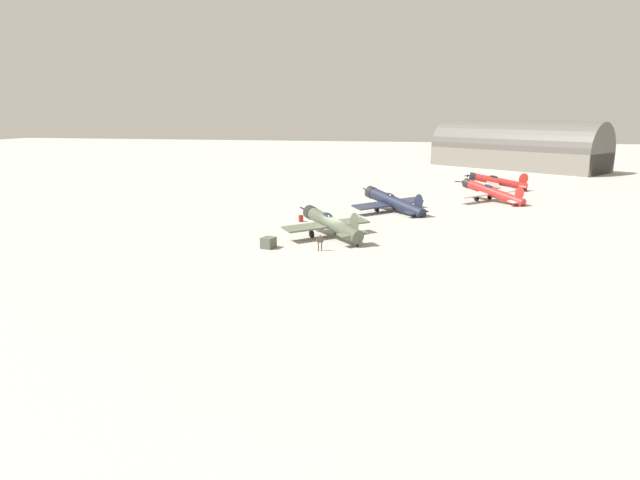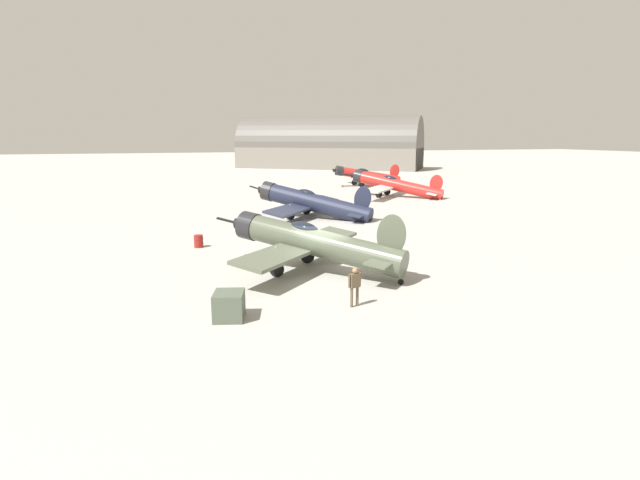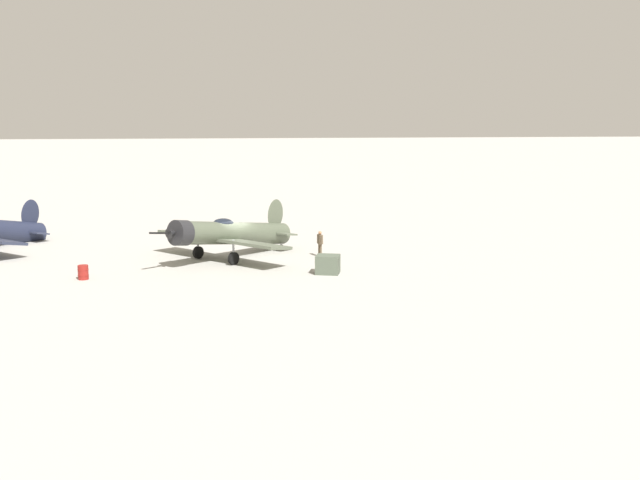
% 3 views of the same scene
% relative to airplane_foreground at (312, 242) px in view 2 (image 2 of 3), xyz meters
% --- Properties ---
extents(ground_plane, '(400.00, 400.00, 0.00)m').
position_rel_airplane_foreground_xyz_m(ground_plane, '(0.35, -0.36, -1.64)').
color(ground_plane, '#A8A59E').
extents(airplane_foreground, '(9.32, 9.31, 3.54)m').
position_rel_airplane_foreground_xyz_m(airplane_foreground, '(0.00, 0.00, 0.00)').
color(airplane_foreground, '#4C5442').
rests_on(airplane_foreground, ground_plane).
extents(airplane_mid_apron, '(10.06, 10.24, 3.48)m').
position_rel_airplane_foreground_xyz_m(airplane_mid_apron, '(5.30, 17.45, -0.27)').
color(airplane_mid_apron, '#1E2338').
rests_on(airplane_mid_apron, ground_plane).
extents(airplane_far_line, '(10.39, 10.37, 3.35)m').
position_rel_airplane_foreground_xyz_m(airplane_far_line, '(19.17, 29.49, -0.20)').
color(airplane_far_line, red).
rests_on(airplane_far_line, ground_plane).
extents(airplane_outer_stand, '(10.87, 12.33, 3.15)m').
position_rel_airplane_foreground_xyz_m(airplane_outer_stand, '(21.14, 42.91, -0.12)').
color(airplane_outer_stand, red).
rests_on(airplane_outer_stand, ground_plane).
extents(ground_crew_mechanic, '(0.64, 0.35, 1.69)m').
position_rel_airplane_foreground_xyz_m(ground_crew_mechanic, '(0.11, -5.87, -0.62)').
color(ground_crew_mechanic, brown).
rests_on(ground_crew_mechanic, ground_plane).
extents(equipment_crate, '(1.47, 1.60, 1.09)m').
position_rel_airplane_foreground_xyz_m(equipment_crate, '(-5.17, -5.74, -1.10)').
color(equipment_crate, '#4C5647').
rests_on(equipment_crate, ground_plane).
extents(fuel_drum, '(0.62, 0.62, 0.81)m').
position_rel_airplane_foreground_xyz_m(fuel_drum, '(-5.22, 8.16, -1.24)').
color(fuel_drum, maroon).
rests_on(fuel_drum, ground_plane).
extents(distant_hangar, '(40.23, 34.24, 13.36)m').
position_rel_airplane_foreground_xyz_m(distant_hangar, '(29.53, 83.66, 2.33)').
color(distant_hangar, slate).
rests_on(distant_hangar, ground_plane).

